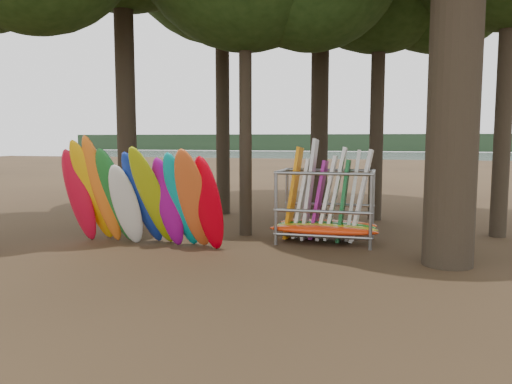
# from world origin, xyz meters

# --- Properties ---
(ground) EXTENTS (120.00, 120.00, 0.00)m
(ground) POSITION_xyz_m (0.00, 0.00, 0.00)
(ground) COLOR #47331E
(ground) RESTS_ON ground
(lake) EXTENTS (160.00, 160.00, 0.00)m
(lake) POSITION_xyz_m (0.00, 60.00, 0.00)
(lake) COLOR gray
(lake) RESTS_ON ground
(far_shore) EXTENTS (160.00, 4.00, 4.00)m
(far_shore) POSITION_xyz_m (0.00, 110.00, 2.00)
(far_shore) COLOR black
(far_shore) RESTS_ON ground
(kayak_row) EXTENTS (4.64, 2.20, 3.08)m
(kayak_row) POSITION_xyz_m (-3.50, 0.10, 1.29)
(kayak_row) COLOR red
(kayak_row) RESTS_ON ground
(storage_rack) EXTENTS (2.91, 1.60, 2.86)m
(storage_rack) POSITION_xyz_m (1.05, 2.11, 0.94)
(storage_rack) COLOR gray
(storage_rack) RESTS_ON ground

